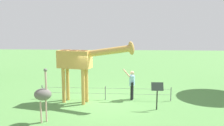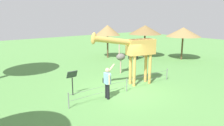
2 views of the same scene
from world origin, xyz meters
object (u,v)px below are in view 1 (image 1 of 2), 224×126
Objects in this scene: info_sign at (157,90)px; ostrich at (43,95)px; giraffe at (81,62)px; visitor at (132,83)px.

ostrich is at bearing -159.82° from info_sign.
giraffe is at bearing 67.65° from ostrich.
giraffe is at bearing 168.38° from info_sign.
giraffe is 1.77× the size of ostrich.
info_sign is (3.76, -0.77, -1.21)m from giraffe.
giraffe is 4.03m from info_sign.
ostrich is at bearing -138.35° from visitor.
ostrich is (-3.66, -3.25, 0.27)m from visitor.
giraffe reaches higher than info_sign.
giraffe reaches higher than ostrich.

